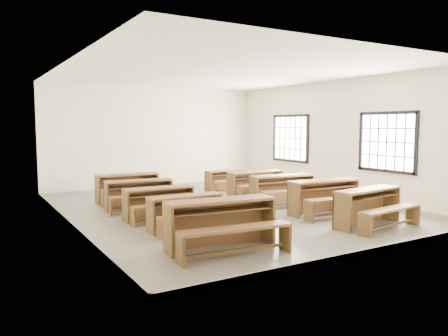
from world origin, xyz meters
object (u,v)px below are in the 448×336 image
desk_set_4 (128,185)px  desk_set_5 (370,204)px  desk_set_8 (256,182)px  desk_set_7 (283,188)px  desk_set_9 (228,179)px  desk_set_0 (222,221)px  desk_set_3 (139,192)px  desk_set_1 (186,210)px  desk_set_6 (325,194)px  desk_set_2 (160,201)px

desk_set_4 → desk_set_5: 6.12m
desk_set_8 → desk_set_7: bearing=-92.4°
desk_set_5 → desk_set_9: 5.48m
desk_set_4 → desk_set_8: same height
desk_set_0 → desk_set_4: bearing=94.2°
desk_set_5 → desk_set_8: desk_set_5 is taller
desk_set_3 → desk_set_5: (3.34, -3.98, 0.02)m
desk_set_3 → desk_set_4: size_ratio=1.01×
desk_set_5 → desk_set_0: bearing=171.7°
desk_set_9 → desk_set_1: bearing=-133.7°
desk_set_5 → desk_set_1: bearing=146.9°
desk_set_3 → desk_set_6: (3.42, -2.65, 0.04)m
desk_set_5 → desk_set_9: bearing=82.8°
desk_set_4 → desk_set_6: desk_set_6 is taller
desk_set_1 → desk_set_8: (3.32, 2.41, 0.04)m
desk_set_1 → desk_set_6: desk_set_6 is taller
desk_set_7 → desk_set_3: bearing=166.0°
desk_set_1 → desk_set_4: (0.04, 3.60, 0.04)m
desk_set_6 → desk_set_5: bearing=-90.5°
desk_set_1 → desk_set_5: size_ratio=0.84×
desk_set_6 → desk_set_0: bearing=-157.0°
desk_set_8 → desk_set_5: bearing=-89.8°
desk_set_1 → desk_set_4: size_ratio=0.91×
desk_set_6 → desk_set_8: size_ratio=1.08×
desk_set_0 → desk_set_9: desk_set_0 is taller
desk_set_1 → desk_set_3: desk_set_3 is taller
desk_set_0 → desk_set_8: size_ratio=1.16×
desk_set_5 → desk_set_6: size_ratio=0.99×
desk_set_0 → desk_set_7: desk_set_0 is taller
desk_set_2 → desk_set_9: (3.36, 2.74, -0.02)m
desk_set_4 → desk_set_6: size_ratio=0.91×
desk_set_2 → desk_set_5: (3.33, -2.75, 0.04)m
desk_set_2 → desk_set_8: desk_set_8 is taller
desk_set_6 → desk_set_7: size_ratio=1.00×
desk_set_5 → desk_set_9: size_ratio=1.19×
desk_set_3 → desk_set_9: size_ratio=1.12×
desk_set_0 → desk_set_7: 4.25m
desk_set_9 → desk_set_3: bearing=-159.5°
desk_set_0 → desk_set_9: 6.37m
desk_set_8 → desk_set_9: bearing=92.6°
desk_set_1 → desk_set_7: size_ratio=0.83×
desk_set_2 → desk_set_8: bearing=20.8°
desk_set_1 → desk_set_6: bearing=-5.3°
desk_set_0 → desk_set_2: bearing=95.3°
desk_set_0 → desk_set_6: 3.65m
desk_set_3 → desk_set_9: bearing=29.7°
desk_set_5 → desk_set_7: desk_set_7 is taller
desk_set_3 → desk_set_5: 5.19m
desk_set_0 → desk_set_8: 5.21m
desk_set_0 → desk_set_3: desk_set_0 is taller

